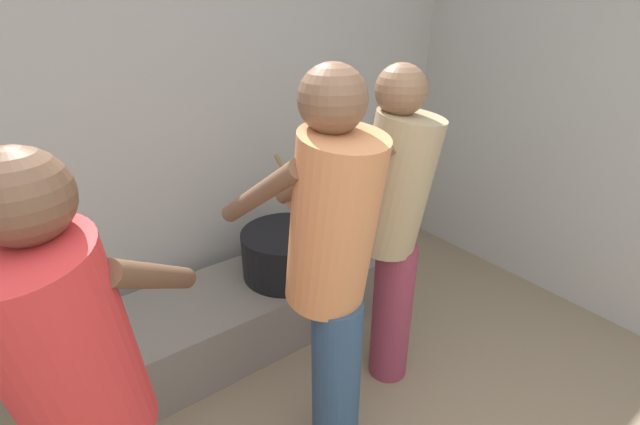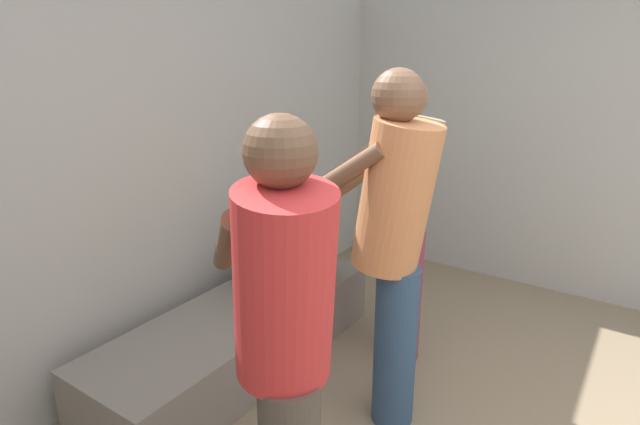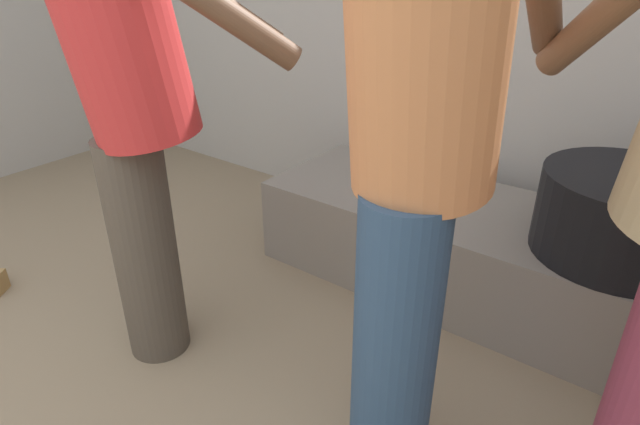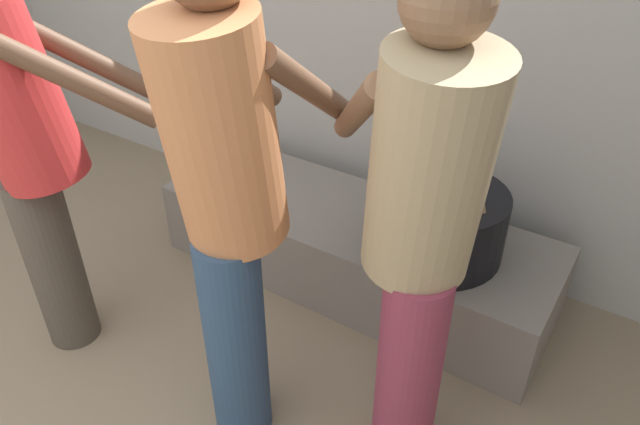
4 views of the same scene
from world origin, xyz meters
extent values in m
cube|color=#ADA8A0|center=(0.00, 2.51, 1.09)|extent=(5.22, 0.20, 2.19)
cube|color=slate|center=(0.38, 1.99, 0.18)|extent=(1.80, 0.60, 0.36)
cylinder|color=black|center=(0.79, 1.95, 0.49)|extent=(0.52, 0.52, 0.27)
cylinder|color=#937047|center=(0.88, 1.95, 0.83)|extent=(0.24, 0.14, 0.51)
cylinder|color=navy|center=(0.47, 1.08, 0.40)|extent=(0.20, 0.20, 0.80)
cylinder|color=#D17F4C|center=(0.46, 1.11, 1.13)|extent=(0.33, 0.41, 0.68)
cylinder|color=brown|center=(0.58, 1.36, 1.20)|extent=(0.12, 0.49, 0.37)
cylinder|color=brown|center=(0.31, 1.34, 1.20)|extent=(0.12, 0.49, 0.37)
cylinder|color=#4C4238|center=(-0.41, 1.03, 0.38)|extent=(0.20, 0.20, 0.76)
cylinder|color=red|center=(-0.39, 1.05, 1.06)|extent=(0.47, 0.49, 0.65)
cylinder|color=brown|center=(-0.14, 1.14, 1.13)|extent=(0.35, 0.40, 0.35)
cylinder|color=brown|center=(-0.35, 1.31, 1.13)|extent=(0.35, 0.40, 0.35)
cylinder|color=#8C3347|center=(0.99, 1.28, 0.39)|extent=(0.20, 0.20, 0.78)
cylinder|color=tan|center=(0.97, 1.30, 1.09)|extent=(0.48, 0.49, 0.66)
cylinder|color=brown|center=(0.92, 1.57, 1.16)|extent=(0.36, 0.40, 0.36)
cylinder|color=brown|center=(0.72, 1.39, 1.16)|extent=(0.36, 0.40, 0.36)
camera|label=1|loc=(-0.39, 0.04, 1.82)|focal=24.89mm
camera|label=2|loc=(-1.46, 0.20, 1.73)|focal=28.70mm
camera|label=3|loc=(0.90, 0.20, 1.25)|focal=29.59mm
camera|label=4|loc=(1.44, 0.10, 1.80)|focal=32.81mm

